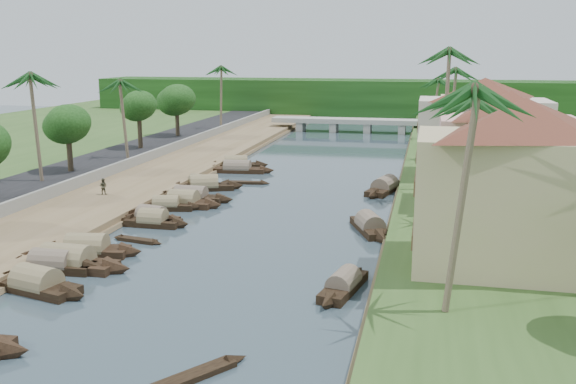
# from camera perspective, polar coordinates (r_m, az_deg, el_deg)

# --- Properties ---
(ground) EXTENTS (220.00, 220.00, 0.00)m
(ground) POSITION_cam_1_polar(r_m,az_deg,el_deg) (45.70, -5.51, -5.53)
(ground) COLOR #32424C
(ground) RESTS_ON ground
(left_bank) EXTENTS (10.00, 180.00, 0.80)m
(left_bank) POSITION_cam_1_polar(r_m,az_deg,el_deg) (69.44, -13.06, 0.75)
(left_bank) COLOR brown
(left_bank) RESTS_ON ground
(right_bank) EXTENTS (16.00, 180.00, 1.20)m
(right_bank) POSITION_cam_1_polar(r_m,az_deg,el_deg) (63.01, 17.07, -0.46)
(right_bank) COLOR #2F4C1E
(right_bank) RESTS_ON ground
(road) EXTENTS (8.00, 180.00, 1.40)m
(road) POSITION_cam_1_polar(r_m,az_deg,el_deg) (73.41, -19.08, 1.25)
(road) COLOR black
(road) RESTS_ON ground
(retaining_wall) EXTENTS (0.40, 180.00, 1.10)m
(retaining_wall) POSITION_cam_1_polar(r_m,az_deg,el_deg) (71.15, -16.15, 1.64)
(retaining_wall) COLOR gray
(retaining_wall) RESTS_ON left_bank
(treeline) EXTENTS (120.00, 14.00, 8.00)m
(treeline) POSITION_cam_1_polar(r_m,az_deg,el_deg) (142.33, 7.00, 8.26)
(treeline) COLOR #13330E
(treeline) RESTS_ON ground
(bridge) EXTENTS (28.00, 4.00, 2.40)m
(bridge) POSITION_cam_1_polar(r_m,az_deg,el_deg) (114.79, 5.60, 6.18)
(bridge) COLOR #9B9C91
(bridge) RESTS_ON ground
(building_near) EXTENTS (14.85, 14.85, 10.20)m
(building_near) POSITION_cam_1_polar(r_m,az_deg,el_deg) (40.42, 19.89, 0.76)
(building_near) COLOR tan
(building_near) RESTS_ON right_bank
(building_mid) EXTENTS (14.11, 14.11, 9.70)m
(building_mid) POSITION_cam_1_polar(r_m,az_deg,el_deg) (56.25, 18.89, 3.66)
(building_mid) COLOR #E3AAA0
(building_mid) RESTS_ON right_bank
(building_far) EXTENTS (15.59, 15.59, 10.20)m
(building_far) POSITION_cam_1_polar(r_m,az_deg,el_deg) (69.95, 16.88, 5.59)
(building_far) COLOR #BFB6A6
(building_far) RESTS_ON right_bank
(building_distant) EXTENTS (12.62, 12.62, 9.20)m
(building_distant) POSITION_cam_1_polar(r_m,az_deg,el_deg) (89.92, 16.59, 6.68)
(building_distant) COLOR tan
(building_distant) RESTS_ON right_bank
(sampan_1) EXTENTS (7.97, 3.63, 2.30)m
(sampan_1) POSITION_cam_1_polar(r_m,az_deg,el_deg) (41.40, -21.42, -7.68)
(sampan_1) COLOR black
(sampan_1) RESTS_ON ground
(sampan_2) EXTENTS (9.53, 2.39, 2.46)m
(sampan_2) POSITION_cam_1_polar(r_m,az_deg,el_deg) (44.94, -19.04, -5.92)
(sampan_2) COLOR black
(sampan_2) RESTS_ON ground
(sampan_3) EXTENTS (7.81, 2.04, 2.10)m
(sampan_3) POSITION_cam_1_polar(r_m,az_deg,el_deg) (44.81, -20.21, -6.08)
(sampan_3) COLOR black
(sampan_3) RESTS_ON ground
(sampan_4) EXTENTS (8.26, 2.92, 2.29)m
(sampan_4) POSITION_cam_1_polar(r_m,az_deg,el_deg) (47.36, -17.42, -4.89)
(sampan_4) COLOR black
(sampan_4) RESTS_ON ground
(sampan_5) EXTENTS (6.41, 1.87, 2.07)m
(sampan_5) POSITION_cam_1_polar(r_m,az_deg,el_deg) (53.77, -11.89, -2.54)
(sampan_5) COLOR black
(sampan_5) RESTS_ON ground
(sampan_6) EXTENTS (6.84, 2.98, 2.02)m
(sampan_6) POSITION_cam_1_polar(r_m,az_deg,el_deg) (55.01, -12.02, -2.21)
(sampan_6) COLOR black
(sampan_6) RESTS_ON ground
(sampan_7) EXTENTS (6.91, 2.59, 1.86)m
(sampan_7) POSITION_cam_1_polar(r_m,az_deg,el_deg) (58.95, -10.76, -1.19)
(sampan_7) COLOR black
(sampan_7) RESTS_ON ground
(sampan_8) EXTENTS (7.66, 2.19, 2.35)m
(sampan_8) POSITION_cam_1_polar(r_m,az_deg,el_deg) (59.91, -9.27, -0.90)
(sampan_8) COLOR black
(sampan_8) RESTS_ON ground
(sampan_9) EXTENTS (8.73, 1.94, 2.21)m
(sampan_9) POSITION_cam_1_polar(r_m,az_deg,el_deg) (61.99, -8.63, -0.43)
(sampan_9) COLOR black
(sampan_9) RESTS_ON ground
(sampan_10) EXTENTS (6.58, 3.68, 1.86)m
(sampan_10) POSITION_cam_1_polar(r_m,az_deg,el_deg) (68.32, -7.80, 0.78)
(sampan_10) COLOR black
(sampan_10) RESTS_ON ground
(sampan_11) EXTENTS (8.44, 4.80, 2.38)m
(sampan_11) POSITION_cam_1_polar(r_m,az_deg,el_deg) (66.82, -7.45, 0.54)
(sampan_11) COLOR black
(sampan_11) RESTS_ON ground
(sampan_12) EXTENTS (9.25, 2.45, 2.18)m
(sampan_12) POSITION_cam_1_polar(r_m,az_deg,el_deg) (76.12, -4.53, 2.05)
(sampan_12) COLOR black
(sampan_12) RESTS_ON ground
(sampan_13) EXTENTS (8.35, 4.02, 2.24)m
(sampan_13) POSITION_cam_1_polar(r_m,az_deg,el_deg) (79.17, -4.64, 2.45)
(sampan_13) COLOR black
(sampan_13) RESTS_ON ground
(sampan_14) EXTENTS (2.78, 7.46, 1.84)m
(sampan_14) POSITION_cam_1_polar(r_m,az_deg,el_deg) (38.76, 4.96, -8.22)
(sampan_14) COLOR black
(sampan_14) RESTS_ON ground
(sampan_15) EXTENTS (4.48, 8.03, 2.15)m
(sampan_15) POSITION_cam_1_polar(r_m,az_deg,el_deg) (51.51, 7.29, -3.03)
(sampan_15) COLOR black
(sampan_15) RESTS_ON ground
(sampan_16) EXTENTS (4.14, 9.58, 2.29)m
(sampan_16) POSITION_cam_1_polar(r_m,az_deg,el_deg) (66.28, 8.59, 0.41)
(sampan_16) COLOR black
(sampan_16) RESTS_ON ground
(canoe_0) EXTENTS (4.46, 5.69, 0.85)m
(canoe_0) POSITION_cam_1_polar(r_m,az_deg,el_deg) (29.37, -8.84, -16.05)
(canoe_0) COLOR black
(canoe_0) RESTS_ON ground
(canoe_1) EXTENTS (4.48, 1.54, 0.72)m
(canoe_1) POSITION_cam_1_polar(r_m,az_deg,el_deg) (49.69, -13.25, -4.22)
(canoe_1) COLOR black
(canoe_1) RESTS_ON ground
(canoe_2) EXTENTS (5.57, 1.46, 0.80)m
(canoe_2) POSITION_cam_1_polar(r_m,az_deg,el_deg) (69.55, -3.85, 0.81)
(canoe_2) COLOR black
(canoe_2) RESTS_ON ground
(palm_0) EXTENTS (3.20, 3.20, 12.69)m
(palm_0) POSITION_cam_1_polar(r_m,az_deg,el_deg) (31.34, 15.16, 8.39)
(palm_0) COLOR #76684E
(palm_0) RESTS_ON ground
(palm_1) EXTENTS (3.20, 3.20, 10.84)m
(palm_1) POSITION_cam_1_polar(r_m,az_deg,el_deg) (48.82, 15.37, 7.57)
(palm_1) COLOR #76684E
(palm_1) RESTS_ON ground
(palm_2) EXTENTS (3.20, 3.20, 14.49)m
(palm_2) POSITION_cam_1_polar(r_m,az_deg,el_deg) (61.25, 14.06, 11.80)
(palm_2) COLOR #76684E
(palm_2) RESTS_ON ground
(palm_3) EXTENTS (3.20, 3.20, 12.30)m
(palm_3) POSITION_cam_1_polar(r_m,az_deg,el_deg) (78.98, 14.42, 10.31)
(palm_3) COLOR #76684E
(palm_3) RESTS_ON ground
(palm_5) EXTENTS (3.20, 3.20, 11.97)m
(palm_5) POSITION_cam_1_polar(r_m,az_deg,el_deg) (67.44, -21.75, 9.44)
(palm_5) COLOR #76684E
(palm_5) RESTS_ON ground
(palm_6) EXTENTS (3.20, 3.20, 10.74)m
(palm_6) POSITION_cam_1_polar(r_m,az_deg,el_deg) (79.24, -14.46, 9.37)
(palm_6) COLOR #76684E
(palm_6) RESTS_ON ground
(palm_7) EXTENTS (3.20, 3.20, 10.30)m
(palm_7) POSITION_cam_1_polar(r_m,az_deg,el_deg) (98.05, 12.85, 9.59)
(palm_7) COLOR #76684E
(palm_7) RESTS_ON ground
(palm_8) EXTENTS (3.20, 3.20, 11.64)m
(palm_8) POSITION_cam_1_polar(r_m,az_deg,el_deg) (108.00, -6.07, 10.85)
(palm_8) COLOR #76684E
(palm_8) RESTS_ON ground
(tree_3) EXTENTS (4.67, 4.67, 6.96)m
(tree_3) POSITION_cam_1_polar(r_m,az_deg,el_deg) (72.44, -19.00, 5.64)
(tree_3) COLOR #433726
(tree_3) RESTS_ON ground
(tree_4) EXTENTS (4.46, 4.46, 7.41)m
(tree_4) POSITION_cam_1_polar(r_m,az_deg,el_deg) (87.58, -13.13, 7.39)
(tree_4) COLOR #433726
(tree_4) RESTS_ON ground
(tree_5) EXTENTS (5.34, 5.34, 7.61)m
(tree_5) POSITION_cam_1_polar(r_m,az_deg,el_deg) (99.54, -9.88, 8.01)
(tree_5) COLOR #433726
(tree_5) RESTS_ON ground
(tree_6) EXTENTS (3.97, 3.97, 6.86)m
(tree_6) POSITION_cam_1_polar(r_m,az_deg,el_deg) (73.23, 20.64, 5.55)
(tree_6) COLOR #433726
(tree_6) RESTS_ON ground
(person_far) EXTENTS (0.78, 0.63, 1.53)m
(person_far) POSITION_cam_1_polar(r_m,az_deg,el_deg) (62.96, -16.11, 0.48)
(person_far) COLOR #383727
(person_far) RESTS_ON left_bank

